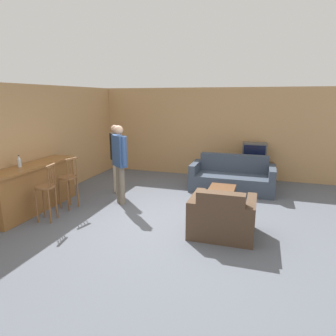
{
  "coord_description": "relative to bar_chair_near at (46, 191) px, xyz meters",
  "views": [
    {
      "loc": [
        1.68,
        -5.14,
        2.33
      ],
      "look_at": [
        -0.19,
        0.81,
        0.85
      ],
      "focal_mm": 32.0,
      "sensor_mm": 36.0,
      "label": 1
    }
  ],
  "objects": [
    {
      "name": "wall_left",
      "position": [
        -0.95,
        2.0,
        0.71
      ],
      "size": [
        0.08,
        8.69,
        2.6
      ],
      "color": "tan",
      "rests_on": "ground_plane"
    },
    {
      "name": "ground_plane",
      "position": [
        2.16,
        0.66,
        -0.59
      ],
      "size": [
        24.0,
        24.0,
        0.0
      ],
      "primitive_type": "plane",
      "color": "#565B66"
    },
    {
      "name": "tv_unit",
      "position": [
        3.68,
        3.99,
        -0.31
      ],
      "size": [
        1.06,
        0.49,
        0.55
      ],
      "color": "#513823",
      "rests_on": "ground_plane"
    },
    {
      "name": "armchair_near",
      "position": [
        3.29,
        0.37,
        -0.28
      ],
      "size": [
        1.09,
        0.89,
        0.86
      ],
      "color": "#4C3828",
      "rests_on": "ground_plane"
    },
    {
      "name": "person_by_counter",
      "position": [
        0.92,
        1.29,
        0.41
      ],
      "size": [
        0.44,
        0.39,
        1.74
      ],
      "color": "#756B5B",
      "rests_on": "ground_plane"
    },
    {
      "name": "bottle",
      "position": [
        -0.69,
        0.14,
        0.5
      ],
      "size": [
        0.07,
        0.07,
        0.24
      ],
      "color": "silver",
      "rests_on": "bar_counter"
    },
    {
      "name": "tv",
      "position": [
        3.68,
        3.99,
        0.24
      ],
      "size": [
        0.64,
        0.43,
        0.56
      ],
      "color": "#4C4C4C",
      "rests_on": "tv_unit"
    },
    {
      "name": "bar_chair_near",
      "position": [
        0.0,
        0.0,
        0.0
      ],
      "size": [
        0.43,
        0.43,
        1.11
      ],
      "color": "brown",
      "rests_on": "ground_plane"
    },
    {
      "name": "person_by_window",
      "position": [
        0.49,
        1.94,
        0.38
      ],
      "size": [
        0.39,
        0.39,
        1.69
      ],
      "color": "silver",
      "rests_on": "ground_plane"
    },
    {
      "name": "bar_chair_mid",
      "position": [
        -0.0,
        0.7,
        0.0
      ],
      "size": [
        0.45,
        0.45,
        1.11
      ],
      "color": "brown",
      "rests_on": "ground_plane"
    },
    {
      "name": "coffee_table",
      "position": [
        3.09,
        1.71,
        -0.24
      ],
      "size": [
        0.55,
        0.91,
        0.41
      ],
      "color": "brown",
      "rests_on": "ground_plane"
    },
    {
      "name": "couch_far",
      "position": [
        3.2,
        3.03,
        -0.28
      ],
      "size": [
        2.06,
        0.94,
        0.88
      ],
      "color": "#384251",
      "rests_on": "ground_plane"
    },
    {
      "name": "wall_back",
      "position": [
        2.16,
        4.35,
        0.71
      ],
      "size": [
        9.4,
        0.08,
        2.6
      ],
      "color": "tan",
      "rests_on": "ground_plane"
    },
    {
      "name": "bar_counter",
      "position": [
        -0.62,
        0.37,
        -0.09
      ],
      "size": [
        0.55,
        2.19,
        0.98
      ],
      "color": "brown",
      "rests_on": "ground_plane"
    }
  ]
}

